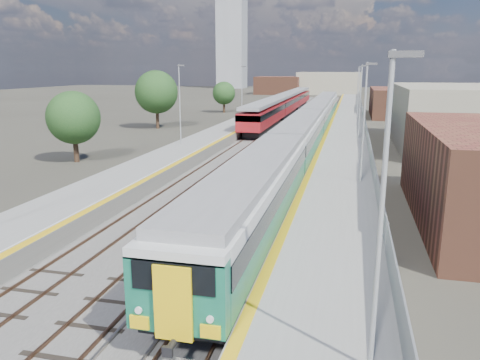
% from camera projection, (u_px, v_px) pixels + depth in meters
% --- Properties ---
extents(ground, '(320.00, 320.00, 0.00)m').
position_uv_depth(ground, '(303.00, 135.00, 58.53)').
color(ground, '#47443A').
rests_on(ground, ground).
extents(ballast_bed, '(10.50, 155.00, 0.06)m').
position_uv_depth(ballast_bed, '(288.00, 132.00, 61.40)').
color(ballast_bed, '#565451').
rests_on(ballast_bed, ground).
extents(tracks, '(8.96, 160.00, 0.17)m').
position_uv_depth(tracks, '(294.00, 130.00, 62.83)').
color(tracks, '#4C3323').
rests_on(tracks, ground).
extents(platform_right, '(4.70, 155.00, 8.52)m').
position_uv_depth(platform_right, '(347.00, 130.00, 59.58)').
color(platform_right, slate).
rests_on(platform_right, ground).
extents(platform_left, '(4.30, 155.00, 8.52)m').
position_uv_depth(platform_left, '(237.00, 127.00, 62.81)').
color(platform_left, slate).
rests_on(platform_left, ground).
extents(buildings, '(72.00, 185.50, 40.00)m').
position_uv_depth(buildings, '(275.00, 60.00, 143.96)').
color(buildings, brown).
rests_on(buildings, ground).
extents(green_train, '(2.92, 81.26, 3.21)m').
position_uv_depth(green_train, '(310.00, 124.00, 50.81)').
color(green_train, black).
rests_on(green_train, ground).
extents(red_train, '(2.96, 59.93, 3.73)m').
position_uv_depth(red_train, '(285.00, 104.00, 80.84)').
color(red_train, black).
rests_on(red_train, ground).
extents(tree_a, '(4.63, 4.63, 6.27)m').
position_uv_depth(tree_a, '(73.00, 118.00, 40.86)').
color(tree_a, '#382619').
rests_on(tree_a, ground).
extents(tree_b, '(5.85, 5.85, 7.93)m').
position_uv_depth(tree_b, '(156.00, 92.00, 63.93)').
color(tree_b, '#382619').
rests_on(tree_b, ground).
extents(tree_c, '(4.27, 4.27, 5.78)m').
position_uv_depth(tree_c, '(224.00, 93.00, 87.82)').
color(tree_c, '#382619').
rests_on(tree_c, ground).
extents(tree_d, '(3.92, 3.92, 5.31)m').
position_uv_depth(tree_d, '(448.00, 102.00, 69.50)').
color(tree_d, '#382619').
rests_on(tree_d, ground).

